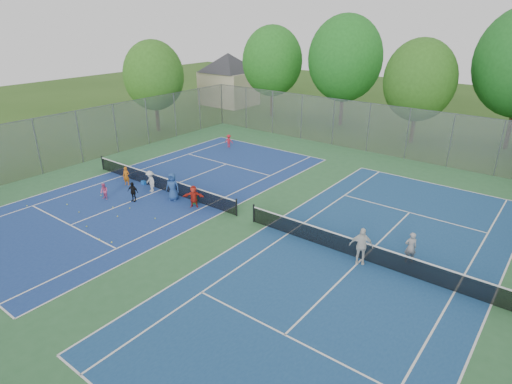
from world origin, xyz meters
TOP-DOWN VIEW (x-y plane):
  - ground at (0.00, 0.00)m, footprint 120.00×120.00m
  - court_pad at (0.00, 0.00)m, footprint 32.00×32.00m
  - court_left at (-7.00, 0.00)m, footprint 10.97×23.77m
  - court_right at (7.00, 0.00)m, footprint 10.97×23.77m
  - net_left at (-7.00, 0.00)m, footprint 12.87×0.10m
  - net_right at (7.00, 0.00)m, footprint 12.87×0.10m
  - fence_north at (0.00, 16.00)m, footprint 32.00×0.10m
  - fence_west at (-16.00, 0.00)m, footprint 0.10×32.00m
  - house at (-22.00, 24.00)m, footprint 11.03×11.03m
  - tree_nw at (-14.00, 22.00)m, footprint 6.40×6.40m
  - tree_nl at (-6.00, 23.00)m, footprint 7.20×7.20m
  - tree_nc at (2.00, 21.00)m, footprint 6.00×6.00m
  - tree_side_w at (-19.00, 10.00)m, footprint 5.60×5.60m
  - ball_crate at (-8.66, -0.06)m, footprint 0.31×0.31m
  - ball_hopper at (-3.68, -0.25)m, footprint 0.33×0.33m
  - student_a at (-9.44, -0.85)m, footprint 0.55×0.48m
  - student_b at (-8.55, -3.15)m, footprint 0.52×0.41m
  - student_c at (-7.27, -0.60)m, footprint 1.00×0.70m
  - student_d at (-6.92, -2.25)m, footprint 0.79×0.50m
  - student_e at (-5.16, -0.62)m, footprint 1.00×0.83m
  - student_f at (-3.39, -0.60)m, footprint 1.26×1.05m
  - child_far_baseline at (-9.79, 9.91)m, footprint 0.81×0.61m
  - instructor at (8.79, 1.13)m, footprint 0.66×0.63m
  - teen_court_b at (7.02, -0.32)m, footprint 1.13×0.86m
  - tennis_ball_0 at (-4.31, -6.39)m, footprint 0.07×0.07m
  - tennis_ball_1 at (-8.05, -5.23)m, footprint 0.07×0.07m
  - tennis_ball_2 at (-6.19, -3.11)m, footprint 0.07×0.07m
  - tennis_ball_3 at (-3.57, -6.18)m, footprint 0.07×0.07m
  - tennis_ball_4 at (-11.30, -6.63)m, footprint 0.07×0.07m
  - tennis_ball_5 at (-7.07, -3.64)m, footprint 0.07×0.07m
  - tennis_ball_6 at (-5.84, -4.21)m, footprint 0.07×0.07m
  - tennis_ball_7 at (-9.22, -3.01)m, footprint 0.07×0.07m
  - tennis_ball_8 at (-10.99, -3.12)m, footprint 0.07×0.07m
  - tennis_ball_9 at (-3.95, -3.10)m, footprint 0.07×0.07m
  - tennis_ball_10 at (-6.10, -5.97)m, footprint 0.07×0.07m
  - tennis_ball_11 at (-9.59, -5.07)m, footprint 0.07×0.07m

SIDE VIEW (x-z plane):
  - ground at x=0.00m, z-range 0.00..0.00m
  - court_pad at x=0.00m, z-range 0.00..0.01m
  - court_left at x=-7.00m, z-range 0.01..0.02m
  - court_right at x=7.00m, z-range 0.01..0.02m
  - tennis_ball_0 at x=-4.31m, z-range 0.00..0.07m
  - tennis_ball_1 at x=-8.05m, z-range 0.00..0.07m
  - tennis_ball_2 at x=-6.19m, z-range 0.00..0.07m
  - tennis_ball_3 at x=-3.57m, z-range 0.00..0.07m
  - tennis_ball_4 at x=-11.30m, z-range 0.00..0.07m
  - tennis_ball_5 at x=-7.07m, z-range 0.00..0.07m
  - tennis_ball_6 at x=-5.84m, z-range 0.00..0.07m
  - tennis_ball_7 at x=-9.22m, z-range 0.00..0.07m
  - tennis_ball_8 at x=-10.99m, z-range 0.00..0.07m
  - tennis_ball_9 at x=-3.95m, z-range 0.00..0.07m
  - tennis_ball_10 at x=-6.10m, z-range 0.00..0.07m
  - tennis_ball_11 at x=-9.59m, z-range 0.00..0.07m
  - ball_crate at x=-8.66m, z-range 0.00..0.26m
  - ball_hopper at x=-3.68m, z-range 0.00..0.50m
  - net_left at x=-7.00m, z-range 0.00..0.91m
  - net_right at x=7.00m, z-range 0.00..0.91m
  - student_b at x=-8.55m, z-range 0.00..1.05m
  - child_far_baseline at x=-9.79m, z-range 0.00..1.12m
  - student_d at x=-6.92m, z-range 0.00..1.25m
  - student_a at x=-9.44m, z-range 0.00..1.27m
  - student_f at x=-3.39m, z-range 0.00..1.36m
  - student_c at x=-7.27m, z-range 0.00..1.40m
  - instructor at x=8.79m, z-range 0.00..1.53m
  - student_e at x=-5.16m, z-range 0.00..1.74m
  - teen_court_b at x=7.02m, z-range 0.00..1.79m
  - fence_north at x=0.00m, z-range 0.00..4.00m
  - fence_west at x=-16.00m, z-range 0.00..4.00m
  - house at x=-22.00m, z-range 0.56..7.86m
  - tree_side_w at x=-19.00m, z-range 1.01..9.48m
  - tree_nc at x=2.00m, z-range 0.97..9.82m
  - tree_nw at x=-14.00m, z-range 1.10..10.68m
  - tree_nl at x=-6.00m, z-range 1.20..11.89m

